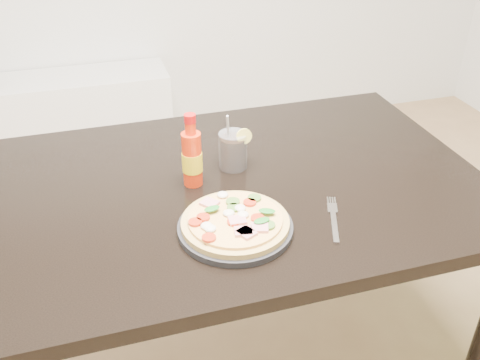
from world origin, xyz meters
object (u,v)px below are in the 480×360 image
object	(u,v)px
media_console	(40,124)
plate	(235,228)
pizza	(235,221)
hot_sauce_bottle	(192,157)
fork	(333,217)
dining_table	(228,208)
cola_cup	(233,151)

from	to	relation	value
media_console	plate	bearing A→B (deg)	-72.83
pizza	media_console	size ratio (longest dim) A/B	0.18
hot_sauce_bottle	fork	bearing A→B (deg)	-41.02
hot_sauce_bottle	media_console	size ratio (longest dim) A/B	0.15
dining_table	plate	distance (m)	0.23
plate	dining_table	bearing A→B (deg)	79.51
dining_table	fork	world-z (taller)	fork
dining_table	pizza	distance (m)	0.24
dining_table	cola_cup	world-z (taller)	cola_cup
plate	hot_sauce_bottle	world-z (taller)	hot_sauce_bottle
cola_cup	media_console	xyz separation A→B (m)	(-0.65, 1.55, -0.55)
fork	cola_cup	bearing A→B (deg)	139.12
dining_table	media_console	size ratio (longest dim) A/B	1.00
hot_sauce_bottle	cola_cup	xyz separation A→B (m)	(0.13, 0.06, -0.03)
plate	pizza	bearing A→B (deg)	152.74
hot_sauce_bottle	fork	world-z (taller)	hot_sauce_bottle
media_console	hot_sauce_bottle	bearing A→B (deg)	-72.12
media_console	pizza	bearing A→B (deg)	-72.84
plate	cola_cup	size ratio (longest dim) A/B	1.58
hot_sauce_bottle	fork	size ratio (longest dim) A/B	1.13
plate	cola_cup	bearing A→B (deg)	74.87
fork	plate	bearing A→B (deg)	-164.21
hot_sauce_bottle	media_console	bearing A→B (deg)	107.88
dining_table	pizza	world-z (taller)	pizza
dining_table	media_console	world-z (taller)	dining_table
dining_table	pizza	bearing A→B (deg)	-100.61
fork	media_console	world-z (taller)	fork
dining_table	pizza	size ratio (longest dim) A/B	5.46
dining_table	hot_sauce_bottle	distance (m)	0.19
fork	media_console	distance (m)	2.09
dining_table	plate	world-z (taller)	plate
pizza	cola_cup	distance (m)	0.30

